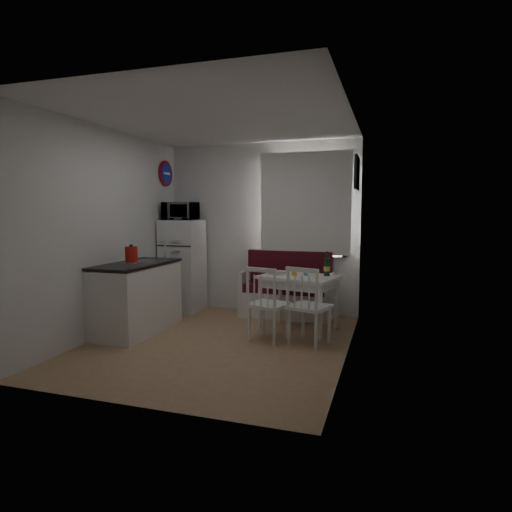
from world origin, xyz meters
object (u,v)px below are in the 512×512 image
Objects in this scene: dining_table at (299,282)px; chair_left at (266,296)px; microwave at (180,211)px; kitchen_counter at (138,297)px; bench at (287,295)px; wine_bottle at (327,264)px; fridge at (183,266)px; chair_right at (308,298)px; kettle at (131,255)px.

chair_left is at bearing -96.91° from dining_table.
kitchen_counter is at bearing -90.94° from microwave.
dining_table is at bearing 83.24° from chair_left.
microwave is (-1.65, -0.16, 1.24)m from bench.
chair_left is 1.02m from wine_bottle.
fridge reaches higher than kitchen_counter.
chair_right is 2.24m from kettle.
chair_right is at bearing -55.67° from dining_table.
fridge reaches higher than bench.
wine_bottle reaches higher than chair_left.
wine_bottle is at bearing -9.50° from microwave.
dining_table is 2.21× the size of microwave.
kitchen_counter is 2.24m from chair_right.
chair_right is (0.25, -0.67, -0.07)m from dining_table.
microwave is (0.00, -0.05, 0.85)m from fridge.
kettle is at bearing -155.88° from chair_right.
wine_bottle reaches higher than bench.
microwave is (-1.97, 0.49, 0.92)m from dining_table.
microwave reaches higher than kettle.
chair_right is at bearing -97.44° from wine_bottle.
kitchen_counter is at bearing -90.90° from fridge.
dining_table is 2.14× the size of chair_left.
kettle is 2.49m from wine_bottle.
bench is 1.03m from wine_bottle.
chair_right is 2.22× the size of kettle.
chair_left is 1.76m from kettle.
fridge is at bearing 169.76° from chair_right.
bench is at bearing 39.09° from kitchen_counter.
kettle is at bearing -158.46° from chair_left.
fridge is at bearing 90.00° from microwave.
chair_left is at bearing -128.16° from wine_bottle.
bench is 5.52× the size of kettle.
fridge reaches higher than dining_table.
kitchen_counter is 4.13× the size of wine_bottle.
dining_table is at bearing -15.29° from fridge.
dining_table is 3.42× the size of wine_bottle.
bench reaches higher than chair_left.
kitchen_counter reaches higher than bench.
dining_table is 2.16m from kettle.
chair_left is at bearing -34.99° from fridge.
fridge is (-1.97, 0.54, 0.07)m from dining_table.
bench is 2.73× the size of microwave.
microwave is at bearing 89.06° from kitchen_counter.
chair_left is 1.60× the size of wine_bottle.
chair_left is 0.50m from chair_right.
chair_right is (0.57, -1.31, 0.25)m from bench.
kitchen_counter is at bearing -160.68° from chair_right.
bench is 0.79m from dining_table.
kettle is (0.03, -1.43, 0.31)m from fridge.
fridge is 1.46m from kettle.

